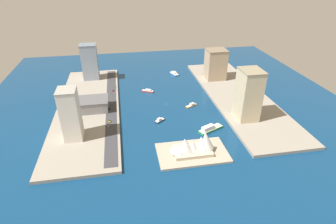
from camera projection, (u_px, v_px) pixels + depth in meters
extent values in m
plane|color=navy|center=(166.00, 103.00, 333.64)|extent=(440.00, 440.00, 0.00)
cube|color=gray|center=(237.00, 96.00, 347.15)|extent=(70.00, 240.00, 3.06)
cube|color=gray|center=(88.00, 108.00, 318.66)|extent=(70.00, 240.00, 3.06)
cube|color=#A89E89|center=(192.00, 153.00, 244.59)|extent=(62.43, 37.58, 2.00)
cube|color=#38383D|center=(111.00, 105.00, 322.01)|extent=(11.84, 228.00, 0.15)
cube|color=blue|center=(174.00, 74.00, 417.33)|extent=(12.72, 18.64, 1.44)
cone|color=blue|center=(177.00, 76.00, 410.51)|extent=(1.66, 1.66, 1.29)
cube|color=white|center=(174.00, 72.00, 417.55)|extent=(8.46, 9.85, 2.16)
cube|color=beige|center=(174.00, 73.00, 416.95)|extent=(12.21, 17.90, 0.10)
cube|color=#2D8C4C|center=(211.00, 129.00, 279.14)|extent=(28.28, 18.88, 2.08)
cone|color=#2D8C4C|center=(221.00, 125.00, 286.44)|extent=(2.49, 2.49, 1.87)
cube|color=white|center=(208.00, 128.00, 275.56)|extent=(14.49, 10.51, 4.08)
cube|color=beige|center=(211.00, 128.00, 278.62)|extent=(27.15, 18.12, 0.10)
cube|color=red|center=(148.00, 91.00, 361.39)|extent=(16.09, 11.02, 1.66)
cone|color=red|center=(142.00, 90.00, 363.51)|extent=(2.01, 2.01, 1.50)
cube|color=white|center=(148.00, 90.00, 360.31)|extent=(8.17, 6.48, 1.97)
cube|color=beige|center=(148.00, 91.00, 360.97)|extent=(15.45, 10.58, 0.10)
cube|color=#1E284C|center=(160.00, 121.00, 294.70)|extent=(11.93, 10.70, 1.48)
cone|color=#1E284C|center=(164.00, 118.00, 298.73)|extent=(1.88, 1.88, 1.34)
cube|color=white|center=(159.00, 119.00, 293.15)|extent=(5.35, 5.11, 2.40)
cube|color=beige|center=(160.00, 120.00, 294.31)|extent=(11.45, 10.27, 0.10)
cube|color=orange|center=(191.00, 106.00, 325.38)|extent=(14.90, 10.41, 1.38)
cone|color=orange|center=(186.00, 107.00, 321.31)|extent=(1.68, 1.68, 1.25)
cube|color=white|center=(192.00, 104.00, 325.14)|extent=(6.41, 5.56, 2.22)
cube|color=beige|center=(191.00, 105.00, 325.02)|extent=(14.31, 10.00, 0.10)
cube|color=#C6B793|center=(248.00, 95.00, 283.33)|extent=(21.08, 25.10, 53.27)
cube|color=gray|center=(252.00, 70.00, 270.29)|extent=(21.92, 26.10, 0.80)
cube|color=#8C9EB2|center=(90.00, 62.00, 383.66)|extent=(21.63, 18.60, 48.51)
cube|color=slate|center=(87.00, 45.00, 371.76)|extent=(22.49, 19.34, 0.80)
cube|color=tan|center=(216.00, 65.00, 385.52)|extent=(26.78, 24.32, 41.26)
cube|color=#7C6B55|center=(217.00, 50.00, 375.38)|extent=(27.85, 25.29, 0.80)
cube|color=silver|center=(71.00, 115.00, 250.68)|extent=(16.23, 19.41, 49.31)
cube|color=#9D9992|center=(66.00, 90.00, 238.60)|extent=(16.88, 20.19, 0.80)
cube|color=gray|center=(89.00, 105.00, 308.90)|extent=(42.57, 26.50, 11.87)
cube|color=#59595C|center=(88.00, 100.00, 305.85)|extent=(44.27, 27.56, 0.80)
cylinder|color=black|center=(110.00, 122.00, 286.47)|extent=(0.27, 0.65, 0.64)
cylinder|color=black|center=(109.00, 122.00, 286.26)|extent=(0.27, 0.65, 0.64)
cylinder|color=black|center=(110.00, 121.00, 289.14)|extent=(0.27, 0.65, 0.64)
cylinder|color=black|center=(109.00, 121.00, 288.92)|extent=(0.27, 0.65, 0.64)
cube|color=yellow|center=(110.00, 121.00, 287.54)|extent=(1.95, 4.44, 0.85)
cube|color=#262D38|center=(110.00, 120.00, 287.37)|extent=(1.68, 2.50, 0.64)
cylinder|color=black|center=(110.00, 109.00, 311.17)|extent=(0.27, 0.65, 0.64)
cylinder|color=black|center=(108.00, 110.00, 310.87)|extent=(0.27, 0.65, 0.64)
cylinder|color=black|center=(110.00, 108.00, 313.85)|extent=(0.27, 0.65, 0.64)
cylinder|color=black|center=(108.00, 108.00, 313.55)|extent=(0.27, 0.65, 0.64)
cube|color=black|center=(109.00, 109.00, 312.23)|extent=(2.01, 4.52, 0.76)
cube|color=#262D38|center=(109.00, 108.00, 312.11)|extent=(1.72, 2.55, 0.51)
cylinder|color=black|center=(109.00, 126.00, 279.32)|extent=(0.26, 0.64, 0.64)
cylinder|color=black|center=(108.00, 126.00, 279.02)|extent=(0.26, 0.64, 0.64)
cylinder|color=black|center=(109.00, 125.00, 282.09)|extent=(0.26, 0.64, 0.64)
cylinder|color=black|center=(108.00, 125.00, 281.79)|extent=(0.26, 0.64, 0.64)
cube|color=#B7B7BC|center=(108.00, 125.00, 280.41)|extent=(2.05, 4.62, 0.81)
cube|color=#262D38|center=(108.00, 125.00, 280.26)|extent=(1.79, 2.60, 0.62)
cylinder|color=black|center=(112.00, 90.00, 357.57)|extent=(0.27, 0.65, 0.64)
cylinder|color=black|center=(114.00, 90.00, 357.78)|extent=(0.27, 0.65, 0.64)
cylinder|color=black|center=(112.00, 91.00, 354.54)|extent=(0.27, 0.65, 0.64)
cylinder|color=black|center=(114.00, 91.00, 354.76)|extent=(0.27, 0.65, 0.64)
cube|color=red|center=(113.00, 91.00, 356.04)|extent=(2.09, 5.04, 0.70)
cube|color=#262D38|center=(113.00, 90.00, 355.50)|extent=(1.78, 2.85, 0.63)
cylinder|color=black|center=(117.00, 88.00, 356.87)|extent=(0.18, 0.18, 5.50)
cube|color=black|center=(116.00, 86.00, 355.30)|extent=(0.36, 0.36, 1.00)
sphere|color=red|center=(116.00, 86.00, 355.13)|extent=(0.24, 0.24, 0.24)
sphere|color=yellow|center=(116.00, 86.00, 355.30)|extent=(0.24, 0.24, 0.24)
sphere|color=green|center=(116.00, 86.00, 355.47)|extent=(0.24, 0.24, 0.24)
cube|color=#BCAD93|center=(192.00, 151.00, 243.38)|extent=(33.76, 21.07, 3.00)
cone|color=white|center=(206.00, 140.00, 240.34)|extent=(14.46, 11.77, 19.05)
cone|color=white|center=(202.00, 142.00, 240.86)|extent=(13.37, 11.89, 13.99)
cone|color=white|center=(193.00, 145.00, 240.23)|extent=(9.35, 8.31, 10.91)
cone|color=white|center=(185.00, 144.00, 238.70)|extent=(13.70, 12.63, 13.17)
cone|color=white|center=(177.00, 147.00, 238.56)|extent=(13.87, 12.96, 9.49)
cylinder|color=brown|center=(240.00, 91.00, 352.41)|extent=(0.50, 0.50, 4.26)
sphere|color=#2D7233|center=(240.00, 87.00, 350.26)|extent=(5.80, 5.80, 5.80)
cylinder|color=brown|center=(248.00, 93.00, 347.07)|extent=(0.50, 0.50, 2.65)
sphere|color=#2D7233|center=(249.00, 91.00, 345.21)|extent=(6.33, 6.33, 6.33)
cylinder|color=brown|center=(247.00, 96.00, 338.90)|extent=(0.50, 0.50, 3.51)
sphere|color=#2D7233|center=(248.00, 93.00, 336.79)|extent=(6.56, 6.56, 6.56)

